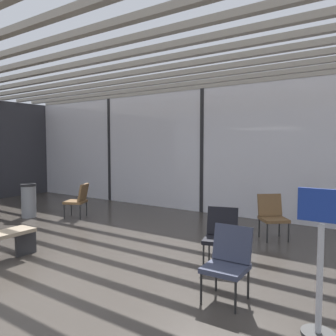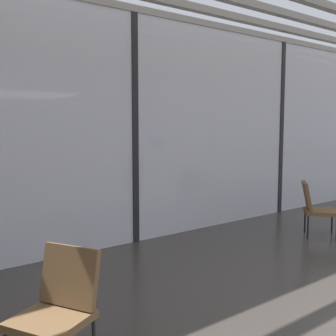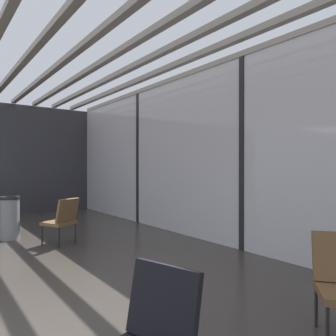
{
  "view_description": "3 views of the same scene",
  "coord_description": "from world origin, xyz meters",
  "px_view_note": "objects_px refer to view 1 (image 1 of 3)",
  "views": [
    {
      "loc": [
        4.39,
        -2.86,
        1.85
      ],
      "look_at": [
        -0.15,
        3.74,
        1.3
      ],
      "focal_mm": 35.57,
      "sensor_mm": 36.0,
      "label": 1
    },
    {
      "loc": [
        -3.38,
        0.06,
        1.76
      ],
      "look_at": [
        -0.65,
        3.54,
        1.3
      ],
      "focal_mm": 44.07,
      "sensor_mm": 36.0,
      "label": 2
    },
    {
      "loc": [
        3.68,
        0.83,
        1.46
      ],
      "look_at": [
        -0.41,
        3.86,
        1.44
      ],
      "focal_mm": 34.01,
      "sensor_mm": 36.0,
      "label": 3
    }
  ],
  "objects_px": {
    "lounge_chair_1": "(228,259)",
    "lounge_chair_3": "(272,214)",
    "lounge_chair_0": "(79,198)",
    "lounge_chair_4": "(221,233)",
    "trash_bin": "(29,200)",
    "info_sign": "(320,267)",
    "parked_airplane": "(279,141)"
  },
  "relations": [
    {
      "from": "lounge_chair_1",
      "to": "lounge_chair_3",
      "type": "distance_m",
      "value": 2.93
    },
    {
      "from": "lounge_chair_0",
      "to": "lounge_chair_4",
      "type": "bearing_deg",
      "value": 51.06
    },
    {
      "from": "lounge_chair_1",
      "to": "trash_bin",
      "type": "bearing_deg",
      "value": 165.86
    },
    {
      "from": "lounge_chair_0",
      "to": "lounge_chair_3",
      "type": "bearing_deg",
      "value": 74.32
    },
    {
      "from": "lounge_chair_3",
      "to": "trash_bin",
      "type": "relative_size",
      "value": 1.01
    },
    {
      "from": "lounge_chair_1",
      "to": "lounge_chair_0",
      "type": "bearing_deg",
      "value": 156.17
    },
    {
      "from": "lounge_chair_1",
      "to": "info_sign",
      "type": "distance_m",
      "value": 1.09
    },
    {
      "from": "lounge_chair_0",
      "to": "trash_bin",
      "type": "height_order",
      "value": "lounge_chair_0"
    },
    {
      "from": "lounge_chair_3",
      "to": "info_sign",
      "type": "distance_m",
      "value": 3.44
    },
    {
      "from": "lounge_chair_0",
      "to": "parked_airplane",
      "type": "bearing_deg",
      "value": 130.41
    },
    {
      "from": "lounge_chair_0",
      "to": "trash_bin",
      "type": "relative_size",
      "value": 1.01
    },
    {
      "from": "parked_airplane",
      "to": "trash_bin",
      "type": "height_order",
      "value": "parked_airplane"
    },
    {
      "from": "parked_airplane",
      "to": "lounge_chair_1",
      "type": "distance_m",
      "value": 9.41
    },
    {
      "from": "lounge_chair_0",
      "to": "trash_bin",
      "type": "xyz_separation_m",
      "value": [
        -1.09,
        -0.7,
        -0.06
      ]
    },
    {
      "from": "lounge_chair_1",
      "to": "info_sign",
      "type": "height_order",
      "value": "info_sign"
    },
    {
      "from": "parked_airplane",
      "to": "lounge_chair_3",
      "type": "xyz_separation_m",
      "value": [
        1.66,
        -6.16,
        -1.51
      ]
    },
    {
      "from": "parked_airplane",
      "to": "lounge_chair_4",
      "type": "bearing_deg",
      "value": -79.8
    },
    {
      "from": "info_sign",
      "to": "trash_bin",
      "type": "bearing_deg",
      "value": 167.97
    },
    {
      "from": "info_sign",
      "to": "parked_airplane",
      "type": "bearing_deg",
      "value": 108.37
    },
    {
      "from": "parked_airplane",
      "to": "trash_bin",
      "type": "relative_size",
      "value": 12.86
    },
    {
      "from": "lounge_chair_0",
      "to": "info_sign",
      "type": "bearing_deg",
      "value": 43.34
    },
    {
      "from": "lounge_chair_1",
      "to": "lounge_chair_4",
      "type": "bearing_deg",
      "value": 117.53
    },
    {
      "from": "lounge_chair_4",
      "to": "trash_bin",
      "type": "bearing_deg",
      "value": 161.11
    },
    {
      "from": "trash_bin",
      "to": "lounge_chair_4",
      "type": "bearing_deg",
      "value": -2.86
    },
    {
      "from": "parked_airplane",
      "to": "lounge_chair_4",
      "type": "distance_m",
      "value": 8.3
    },
    {
      "from": "lounge_chair_1",
      "to": "lounge_chair_3",
      "type": "relative_size",
      "value": 1.0
    },
    {
      "from": "lounge_chair_0",
      "to": "lounge_chair_3",
      "type": "distance_m",
      "value": 4.74
    },
    {
      "from": "lounge_chair_0",
      "to": "lounge_chair_1",
      "type": "distance_m",
      "value": 5.42
    },
    {
      "from": "lounge_chair_3",
      "to": "lounge_chair_4",
      "type": "xyz_separation_m",
      "value": [
        -0.21,
        -1.87,
        0.0
      ]
    },
    {
      "from": "lounge_chair_3",
      "to": "lounge_chair_0",
      "type": "bearing_deg",
      "value": 151.29
    },
    {
      "from": "lounge_chair_4",
      "to": "lounge_chair_1",
      "type": "bearing_deg",
      "value": -76.42
    },
    {
      "from": "lounge_chair_3",
      "to": "lounge_chair_1",
      "type": "bearing_deg",
      "value": -122.25
    }
  ]
}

